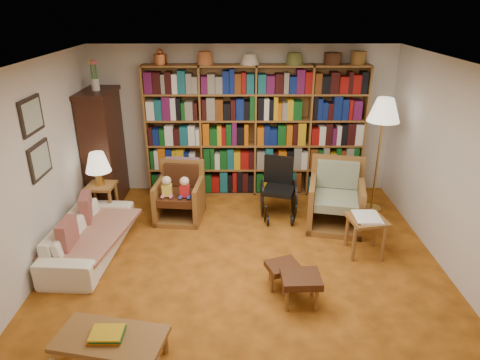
{
  "coord_description": "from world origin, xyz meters",
  "views": [
    {
      "loc": [
        -0.08,
        -4.55,
        3.13
      ],
      "look_at": [
        -0.06,
        0.6,
        0.96
      ],
      "focal_mm": 32.0,
      "sensor_mm": 36.0,
      "label": 1
    }
  ],
  "objects_px": {
    "side_table_lamp": "(102,194)",
    "footstool_a": "(283,268)",
    "armchair_sage": "(334,200)",
    "footstool_b": "(301,281)",
    "sofa": "(90,236)",
    "coffee_table": "(111,341)",
    "wheelchair": "(279,190)",
    "armchair_leather": "(180,195)",
    "floor_lamp": "(384,115)",
    "side_table_papers": "(366,224)"
  },
  "relations": [
    {
      "from": "side_table_lamp",
      "to": "footstool_a",
      "type": "distance_m",
      "value": 3.1
    },
    {
      "from": "armchair_sage",
      "to": "footstool_b",
      "type": "distance_m",
      "value": 2.03
    },
    {
      "from": "sofa",
      "to": "armchair_sage",
      "type": "height_order",
      "value": "armchair_sage"
    },
    {
      "from": "footstool_a",
      "to": "footstool_b",
      "type": "height_order",
      "value": "footstool_b"
    },
    {
      "from": "side_table_lamp",
      "to": "armchair_sage",
      "type": "xyz_separation_m",
      "value": [
        3.5,
        -0.12,
        -0.05
      ]
    },
    {
      "from": "sofa",
      "to": "coffee_table",
      "type": "xyz_separation_m",
      "value": [
        0.83,
        -1.97,
        0.07
      ]
    },
    {
      "from": "wheelchair",
      "to": "armchair_leather",
      "type": "bearing_deg",
      "value": -178.35
    },
    {
      "from": "floor_lamp",
      "to": "sofa",
      "type": "bearing_deg",
      "value": -162.75
    },
    {
      "from": "sofa",
      "to": "side_table_lamp",
      "type": "distance_m",
      "value": 0.98
    },
    {
      "from": "coffee_table",
      "to": "footstool_a",
      "type": "bearing_deg",
      "value": 36.53
    },
    {
      "from": "armchair_sage",
      "to": "wheelchair",
      "type": "xyz_separation_m",
      "value": [
        -0.81,
        0.28,
        0.05
      ]
    },
    {
      "from": "side_table_lamp",
      "to": "footstool_b",
      "type": "height_order",
      "value": "side_table_lamp"
    },
    {
      "from": "floor_lamp",
      "to": "coffee_table",
      "type": "xyz_separation_m",
      "value": [
        -3.3,
        -3.25,
        -1.24
      ]
    },
    {
      "from": "footstool_b",
      "to": "side_table_papers",
      "type": "bearing_deg",
      "value": 46.04
    },
    {
      "from": "side_table_papers",
      "to": "footstool_b",
      "type": "bearing_deg",
      "value": -133.96
    },
    {
      "from": "side_table_papers",
      "to": "footstool_a",
      "type": "bearing_deg",
      "value": -148.19
    },
    {
      "from": "armchair_sage",
      "to": "footstool_a",
      "type": "relative_size",
      "value": 2.21
    },
    {
      "from": "armchair_sage",
      "to": "wheelchair",
      "type": "distance_m",
      "value": 0.86
    },
    {
      "from": "coffee_table",
      "to": "sofa",
      "type": "bearing_deg",
      "value": 112.78
    },
    {
      "from": "wheelchair",
      "to": "footstool_b",
      "type": "height_order",
      "value": "wheelchair"
    },
    {
      "from": "footstool_a",
      "to": "side_table_papers",
      "type": "bearing_deg",
      "value": 31.81
    },
    {
      "from": "armchair_sage",
      "to": "footstool_a",
      "type": "bearing_deg",
      "value": -120.12
    },
    {
      "from": "side_table_lamp",
      "to": "wheelchair",
      "type": "height_order",
      "value": "wheelchair"
    },
    {
      "from": "footstool_b",
      "to": "coffee_table",
      "type": "relative_size",
      "value": 0.42
    },
    {
      "from": "wheelchair",
      "to": "side_table_papers",
      "type": "distance_m",
      "value": 1.55
    },
    {
      "from": "armchair_leather",
      "to": "side_table_papers",
      "type": "relative_size",
      "value": 1.57
    },
    {
      "from": "sofa",
      "to": "floor_lamp",
      "type": "relative_size",
      "value": 0.97
    },
    {
      "from": "armchair_sage",
      "to": "coffee_table",
      "type": "relative_size",
      "value": 0.94
    },
    {
      "from": "footstool_a",
      "to": "armchair_leather",
      "type": "bearing_deg",
      "value": 128.15
    },
    {
      "from": "armchair_sage",
      "to": "floor_lamp",
      "type": "xyz_separation_m",
      "value": [
        0.73,
        0.44,
        1.19
      ]
    },
    {
      "from": "side_table_lamp",
      "to": "wheelchair",
      "type": "relative_size",
      "value": 0.62
    },
    {
      "from": "sofa",
      "to": "footstool_b",
      "type": "distance_m",
      "value": 2.85
    },
    {
      "from": "side_table_lamp",
      "to": "armchair_leather",
      "type": "height_order",
      "value": "armchair_leather"
    },
    {
      "from": "floor_lamp",
      "to": "side_table_papers",
      "type": "distance_m",
      "value": 1.79
    },
    {
      "from": "floor_lamp",
      "to": "footstool_b",
      "type": "relative_size",
      "value": 4.12
    },
    {
      "from": "armchair_sage",
      "to": "sofa",
      "type": "bearing_deg",
      "value": -166.11
    },
    {
      "from": "footstool_b",
      "to": "coffee_table",
      "type": "xyz_separation_m",
      "value": [
        -1.83,
        -0.92,
        0.03
      ]
    },
    {
      "from": "coffee_table",
      "to": "side_table_papers",
      "type": "bearing_deg",
      "value": 34.66
    },
    {
      "from": "armchair_leather",
      "to": "side_table_lamp",
      "type": "bearing_deg",
      "value": -174.37
    },
    {
      "from": "wheelchair",
      "to": "footstool_a",
      "type": "xyz_separation_m",
      "value": [
        -0.1,
        -1.86,
        -0.17
      ]
    },
    {
      "from": "side_table_lamp",
      "to": "wheelchair",
      "type": "xyz_separation_m",
      "value": [
        2.69,
        0.16,
        -0.01
      ]
    },
    {
      "from": "armchair_sage",
      "to": "side_table_papers",
      "type": "distance_m",
      "value": 0.9
    },
    {
      "from": "armchair_sage",
      "to": "footstool_a",
      "type": "xyz_separation_m",
      "value": [
        -0.91,
        -1.57,
        -0.12
      ]
    },
    {
      "from": "sofa",
      "to": "armchair_sage",
      "type": "bearing_deg",
      "value": -72.74
    },
    {
      "from": "footstool_a",
      "to": "coffee_table",
      "type": "bearing_deg",
      "value": -143.47
    },
    {
      "from": "side_table_lamp",
      "to": "sofa",
      "type": "bearing_deg",
      "value": -84.07
    },
    {
      "from": "side_table_papers",
      "to": "footstool_b",
      "type": "relative_size",
      "value": 1.26
    },
    {
      "from": "armchair_sage",
      "to": "floor_lamp",
      "type": "bearing_deg",
      "value": 31.26
    },
    {
      "from": "floor_lamp",
      "to": "footstool_b",
      "type": "bearing_deg",
      "value": -122.38
    },
    {
      "from": "wheelchair",
      "to": "footstool_b",
      "type": "xyz_separation_m",
      "value": [
        0.06,
        -2.16,
        -0.13
      ]
    }
  ]
}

